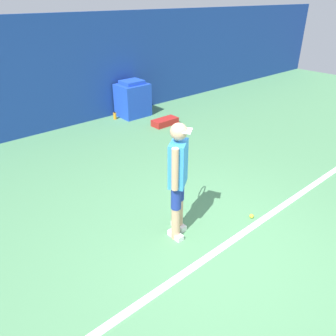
# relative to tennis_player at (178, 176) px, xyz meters

# --- Properties ---
(ground_plane) EXTENTS (24.00, 24.00, 0.00)m
(ground_plane) POSITION_rel_tennis_player_xyz_m (0.19, -0.58, -0.93)
(ground_plane) COLOR #518C5B
(back_wall) EXTENTS (24.00, 0.10, 2.69)m
(back_wall) POSITION_rel_tennis_player_xyz_m (0.19, 5.08, 0.41)
(back_wall) COLOR navy
(back_wall) RESTS_ON ground_plane
(court_baseline) EXTENTS (21.60, 0.10, 0.01)m
(court_baseline) POSITION_rel_tennis_player_xyz_m (0.19, -0.65, -0.93)
(court_baseline) COLOR white
(court_baseline) RESTS_ON ground_plane
(tennis_player) EXTENTS (0.81, 0.63, 1.68)m
(tennis_player) POSITION_rel_tennis_player_xyz_m (0.00, 0.00, 0.00)
(tennis_player) COLOR tan
(tennis_player) RESTS_ON ground_plane
(tennis_ball) EXTENTS (0.07, 0.07, 0.07)m
(tennis_ball) POSITION_rel_tennis_player_xyz_m (1.09, -0.50, -0.90)
(tennis_ball) COLOR #D1E533
(tennis_ball) RESTS_ON ground_plane
(covered_chair) EXTENTS (0.81, 0.69, 0.99)m
(covered_chair) POSITION_rel_tennis_player_xyz_m (2.56, 4.64, -0.46)
(covered_chair) COLOR blue
(covered_chair) RESTS_ON ground_plane
(equipment_bag) EXTENTS (0.70, 0.33, 0.17)m
(equipment_bag) POSITION_rel_tennis_player_xyz_m (2.74, 3.47, -0.85)
(equipment_bag) COLOR #B2231E
(equipment_bag) RESTS_ON ground_plane
(water_bottle) EXTENTS (0.09, 0.09, 0.20)m
(water_bottle) POSITION_rel_tennis_player_xyz_m (1.99, 4.71, -0.84)
(water_bottle) COLOR orange
(water_bottle) RESTS_ON ground_plane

